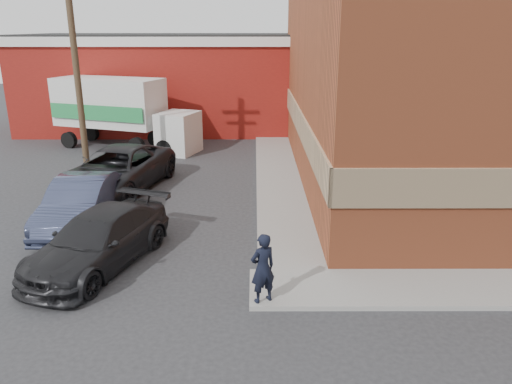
% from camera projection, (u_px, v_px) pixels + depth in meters
% --- Properties ---
extents(ground, '(90.00, 90.00, 0.00)m').
position_uv_depth(ground, '(269.00, 273.00, 12.77)').
color(ground, '#28282B').
rests_on(ground, ground).
extents(brick_building, '(14.25, 18.25, 9.36)m').
position_uv_depth(brick_building, '(477.00, 62.00, 19.85)').
color(brick_building, '#A84C2B').
rests_on(brick_building, ground).
extents(sidewalk_west, '(1.80, 18.00, 0.12)m').
position_uv_depth(sidewalk_west, '(277.00, 173.00, 21.29)').
color(sidewalk_west, gray).
rests_on(sidewalk_west, ground).
extents(warehouse, '(16.30, 8.30, 5.60)m').
position_uv_depth(warehouse, '(164.00, 81.00, 30.85)').
color(warehouse, maroon).
rests_on(warehouse, ground).
extents(utility_pole, '(2.00, 0.26, 9.00)m').
position_uv_depth(utility_pole, '(75.00, 60.00, 19.79)').
color(utility_pole, '#4A3725').
rests_on(utility_pole, ground).
extents(man, '(0.71, 0.63, 1.64)m').
position_uv_depth(man, '(263.00, 268.00, 11.00)').
color(man, black).
rests_on(man, sidewalk_south).
extents(sedan, '(1.64, 4.68, 1.54)m').
position_uv_depth(sedan, '(81.00, 203.00, 15.58)').
color(sedan, '#343B57').
rests_on(sedan, ground).
extents(suv_a, '(4.00, 6.37, 1.64)m').
position_uv_depth(suv_a, '(117.00, 170.00, 18.97)').
color(suv_a, black).
rests_on(suv_a, ground).
extents(suv_b, '(3.51, 5.25, 1.41)m').
position_uv_depth(suv_b, '(99.00, 240.00, 13.01)').
color(suv_b, black).
rests_on(suv_b, ground).
extents(box_truck, '(7.47, 4.40, 3.54)m').
position_uv_depth(box_truck, '(121.00, 109.00, 25.34)').
color(box_truck, silver).
rests_on(box_truck, ground).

